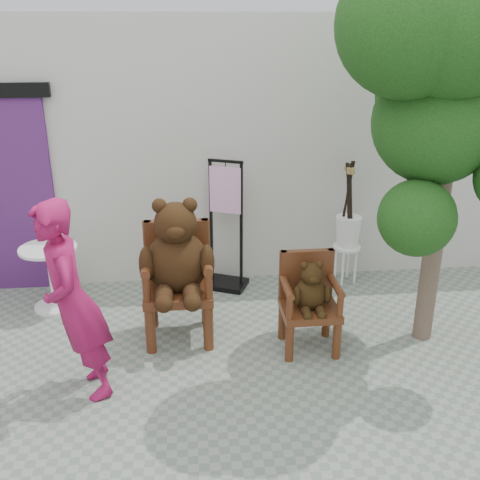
% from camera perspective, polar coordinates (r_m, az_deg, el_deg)
% --- Properties ---
extents(ground_plane, '(60.00, 60.00, 0.00)m').
position_cam_1_polar(ground_plane, '(4.72, 7.33, -17.05)').
color(ground_plane, gray).
rests_on(ground_plane, ground).
extents(back_wall, '(9.00, 1.00, 3.00)m').
position_cam_1_polar(back_wall, '(6.89, 2.27, 9.56)').
color(back_wall, beige).
rests_on(back_wall, ground).
extents(chair_big, '(0.70, 0.75, 1.43)m').
position_cam_1_polar(chair_big, '(5.31, -6.41, -2.22)').
color(chair_big, '#431F0E').
rests_on(chair_big, ground).
extents(chair_small, '(0.53, 0.49, 0.92)m').
position_cam_1_polar(chair_small, '(5.27, 7.08, -5.53)').
color(chair_small, '#431F0E').
rests_on(chair_small, ground).
extents(person, '(0.57, 0.71, 1.70)m').
position_cam_1_polar(person, '(4.64, -16.57, -6.10)').
color(person, '#991248').
rests_on(person, ground).
extents(cafe_table, '(0.60, 0.60, 0.70)m').
position_cam_1_polar(cafe_table, '(6.30, -18.67, -2.93)').
color(cafe_table, white).
rests_on(cafe_table, ground).
extents(display_stand, '(0.55, 0.50, 1.51)m').
position_cam_1_polar(display_stand, '(6.39, -1.41, -0.01)').
color(display_stand, black).
rests_on(display_stand, ground).
extents(stool_bucket, '(0.32, 0.32, 1.45)m').
position_cam_1_polar(stool_bucket, '(6.62, 10.89, 0.91)').
color(stool_bucket, white).
rests_on(stool_bucket, ground).
extents(tree, '(1.75, 1.89, 3.44)m').
position_cam_1_polar(tree, '(4.94, 19.52, 15.71)').
color(tree, '#4F3C2F').
rests_on(tree, ground).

